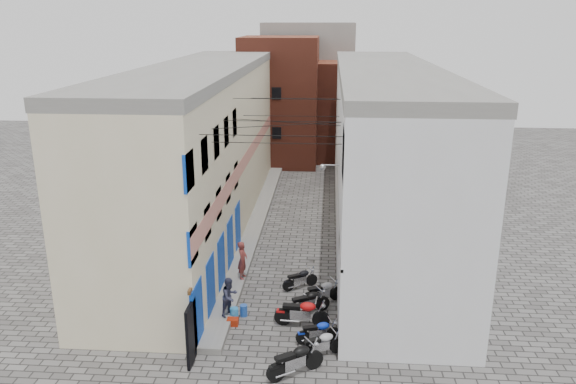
% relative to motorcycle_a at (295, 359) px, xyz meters
% --- Properties ---
extents(ground, '(90.00, 90.00, 0.00)m').
position_rel_motorcycle_a_xyz_m(ground, '(-1.07, 0.91, -0.61)').
color(ground, '#4E4C49').
rests_on(ground, ground).
extents(plinth, '(0.90, 26.00, 0.25)m').
position_rel_motorcycle_a_xyz_m(plinth, '(-3.12, 13.91, -0.49)').
color(plinth, slate).
rests_on(plinth, ground).
extents(building_left, '(5.10, 27.00, 9.00)m').
position_rel_motorcycle_a_xyz_m(building_left, '(-6.05, 13.86, 3.89)').
color(building_left, beige).
rests_on(building_left, ground).
extents(building_right, '(5.94, 26.00, 9.00)m').
position_rel_motorcycle_a_xyz_m(building_right, '(3.93, 13.90, 3.89)').
color(building_right, white).
rests_on(building_right, ground).
extents(building_far_brick_left, '(6.00, 6.00, 10.00)m').
position_rel_motorcycle_a_xyz_m(building_far_brick_left, '(-3.07, 28.91, 4.39)').
color(building_far_brick_left, maroon).
rests_on(building_far_brick_left, ground).
extents(building_far_brick_right, '(5.00, 6.00, 8.00)m').
position_rel_motorcycle_a_xyz_m(building_far_brick_right, '(1.93, 30.91, 3.39)').
color(building_far_brick_right, maroon).
rests_on(building_far_brick_right, ground).
extents(building_far_concrete, '(8.00, 5.00, 11.00)m').
position_rel_motorcycle_a_xyz_m(building_far_concrete, '(-1.07, 34.91, 4.89)').
color(building_far_concrete, slate).
rests_on(building_far_concrete, ground).
extents(far_shopfront, '(2.00, 0.30, 2.40)m').
position_rel_motorcycle_a_xyz_m(far_shopfront, '(-1.07, 26.11, 0.59)').
color(far_shopfront, black).
rests_on(far_shopfront, ground).
extents(overhead_wires, '(5.80, 13.02, 1.32)m').
position_rel_motorcycle_a_xyz_m(overhead_wires, '(-1.07, 8.55, 6.51)').
color(overhead_wires, black).
rests_on(overhead_wires, ground).
extents(motorcycle_a, '(2.13, 1.72, 1.22)m').
position_rel_motorcycle_a_xyz_m(motorcycle_a, '(0.00, 0.00, 0.00)').
color(motorcycle_a, black).
rests_on(motorcycle_a, ground).
extents(motorcycle_b, '(1.87, 1.28, 1.04)m').
position_rel_motorcycle_a_xyz_m(motorcycle_b, '(0.83, 1.15, -0.09)').
color(motorcycle_b, '#A8A8AC').
rests_on(motorcycle_b, ground).
extents(motorcycle_c, '(1.76, 0.96, 0.97)m').
position_rel_motorcycle_a_xyz_m(motorcycle_c, '(0.71, 2.02, -0.13)').
color(motorcycle_c, '#0C2CC2').
rests_on(motorcycle_c, ground).
extents(motorcycle_d, '(2.19, 0.82, 1.25)m').
position_rel_motorcycle_a_xyz_m(motorcycle_d, '(0.05, 3.12, 0.01)').
color(motorcycle_d, '#BA0D0E').
rests_on(motorcycle_d, ground).
extents(motorcycle_e, '(1.99, 1.46, 1.12)m').
position_rel_motorcycle_a_xyz_m(motorcycle_e, '(0.24, 4.08, -0.05)').
color(motorcycle_e, black).
rests_on(motorcycle_e, ground).
extents(motorcycle_f, '(1.93, 1.37, 1.08)m').
position_rel_motorcycle_a_xyz_m(motorcycle_f, '(0.81, 5.04, -0.07)').
color(motorcycle_f, '#A5A5A9').
rests_on(motorcycle_f, ground).
extents(motorcycle_g, '(1.73, 1.35, 0.98)m').
position_rel_motorcycle_a_xyz_m(motorcycle_g, '(-0.18, 6.28, -0.12)').
color(motorcycle_g, black).
rests_on(motorcycle_g, ground).
extents(person_a, '(0.48, 0.67, 1.73)m').
position_rel_motorcycle_a_xyz_m(person_a, '(-2.77, 6.61, 0.50)').
color(person_a, brown).
rests_on(person_a, plinth).
extents(person_b, '(0.91, 0.96, 1.55)m').
position_rel_motorcycle_a_xyz_m(person_b, '(-2.77, 3.35, 0.42)').
color(person_b, '#2E2F45').
rests_on(person_b, plinth).
extents(water_jug_near, '(0.42, 0.42, 0.52)m').
position_rel_motorcycle_a_xyz_m(water_jug_near, '(-2.62, 3.36, -0.35)').
color(water_jug_near, '#2A8AD2').
rests_on(water_jug_near, ground).
extents(water_jug_far, '(0.32, 0.32, 0.47)m').
position_rel_motorcycle_a_xyz_m(water_jug_far, '(-2.30, 3.71, -0.38)').
color(water_jug_far, '#2351B2').
rests_on(water_jug_far, ground).
extents(red_crate, '(0.44, 0.34, 0.27)m').
position_rel_motorcycle_a_xyz_m(red_crate, '(-2.62, 2.99, -0.48)').
color(red_crate, '#9D220B').
rests_on(red_crate, ground).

